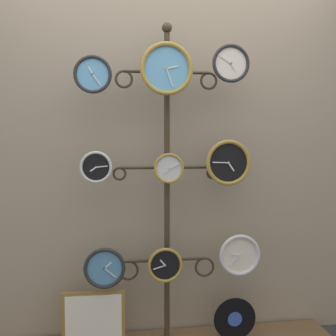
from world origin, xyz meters
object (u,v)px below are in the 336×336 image
object	(u,v)px
clock_top_center	(167,69)
clock_bottom_center	(165,265)
vinyl_record	(235,319)
display_stand	(167,248)
clock_top_left	(93,75)
clock_middle_left	(96,167)
clock_bottom_right	(240,255)
clock_middle_right	(228,163)
clock_bottom_left	(105,268)
picture_frame	(94,320)
clock_middle_center	(169,168)
clock_top_right	(231,64)

from	to	relation	value
clock_top_center	clock_bottom_center	world-z (taller)	clock_top_center
clock_bottom_center	vinyl_record	xyz separation A→B (m)	(0.46, 0.00, -0.38)
display_stand	clock_bottom_center	bearing A→B (deg)	-104.56
clock_top_left	clock_middle_left	distance (m)	0.55
clock_middle_left	clock_bottom_right	size ratio (longest dim) A/B	0.72
clock_middle_right	clock_bottom_left	size ratio (longest dim) A/B	1.14
clock_bottom_right	clock_bottom_left	bearing A→B (deg)	-178.44
clock_top_left	clock_bottom_right	distance (m)	1.47
picture_frame	clock_middle_left	bearing A→B (deg)	-25.10
clock_bottom_right	picture_frame	bearing A→B (deg)	179.65
clock_middle_center	clock_bottom_center	world-z (taller)	clock_middle_center
clock_bottom_right	clock_bottom_center	bearing A→B (deg)	-178.30
clock_top_left	clock_bottom_right	world-z (taller)	clock_top_left
display_stand	picture_frame	distance (m)	0.64
picture_frame	clock_bottom_right	bearing A→B (deg)	-0.35
clock_top_right	clock_bottom_center	world-z (taller)	clock_top_right
display_stand	clock_top_left	size ratio (longest dim) A/B	9.25
clock_middle_left	clock_middle_right	world-z (taller)	clock_middle_right
clock_middle_center	vinyl_record	bearing A→B (deg)	-0.32
clock_top_right	vinyl_record	world-z (taller)	clock_top_right
clock_middle_right	display_stand	bearing A→B (deg)	166.91
clock_top_left	clock_bottom_left	xyz separation A→B (m)	(0.06, -0.01, -1.18)
clock_middle_center	clock_bottom_left	distance (m)	0.73
clock_bottom_left	picture_frame	xyz separation A→B (m)	(-0.07, 0.03, -0.34)
clock_middle_left	clock_middle_right	bearing A→B (deg)	-0.28
display_stand	clock_middle_left	bearing A→B (deg)	-169.28
clock_top_left	clock_top_right	size ratio (longest dim) A/B	0.95
clock_top_left	clock_bottom_center	bearing A→B (deg)	0.06
display_stand	picture_frame	bearing A→B (deg)	-171.36
clock_middle_left	clock_middle_center	bearing A→B (deg)	-0.47
clock_middle_center	clock_bottom_left	world-z (taller)	clock_middle_center
clock_top_left	clock_middle_left	world-z (taller)	clock_top_left
clock_bottom_right	clock_top_right	bearing A→B (deg)	-166.32
clock_top_center	vinyl_record	bearing A→B (deg)	3.90
clock_bottom_center	picture_frame	bearing A→B (deg)	177.42
clock_top_left	clock_bottom_right	xyz separation A→B (m)	(0.93, 0.02, -1.14)
display_stand	clock_top_center	world-z (taller)	display_stand
clock_bottom_right	clock_middle_center	bearing A→B (deg)	-178.69
clock_bottom_center	clock_top_right	bearing A→B (deg)	-0.64
picture_frame	clock_top_center	bearing A→B (deg)	-6.22
clock_middle_right	clock_top_left	bearing A→B (deg)	-179.72
display_stand	clock_bottom_left	world-z (taller)	display_stand
display_stand	clock_top_right	world-z (taller)	display_stand
clock_top_center	clock_middle_right	distance (m)	0.70
picture_frame	display_stand	bearing A→B (deg)	8.64
clock_bottom_left	clock_bottom_center	distance (m)	0.38
picture_frame	clock_top_right	bearing A→B (deg)	-1.65
clock_middle_right	vinyl_record	bearing A→B (deg)	-2.19
clock_top_center	clock_middle_right	size ratio (longest dim) A/B	1.10
clock_middle_center	vinyl_record	xyz separation A→B (m)	(0.43, -0.00, -0.99)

